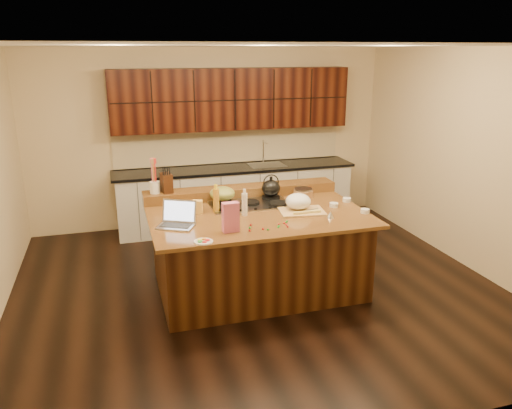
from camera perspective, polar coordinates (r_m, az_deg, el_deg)
name	(u,v)px	position (r m, az deg, el deg)	size (l,w,h in m)	color
room	(257,175)	(5.45, 0.15, 3.37)	(5.52, 5.02, 2.72)	black
island	(257,250)	(5.72, 0.14, -5.27)	(2.40, 1.60, 0.92)	black
back_ledge	(241,191)	(6.19, -1.71, 1.54)	(2.40, 0.30, 0.12)	black
cooktop	(250,204)	(5.83, -0.70, 0.10)	(0.92, 0.52, 0.05)	gray
back_counter	(235,164)	(7.70, -2.45, 4.70)	(3.70, 0.66, 2.40)	silver
kettle	(271,188)	(6.00, 1.72, 1.88)	(0.22, 0.22, 0.20)	black
green_bowl	(222,194)	(5.85, -3.87, 1.25)	(0.30, 0.30, 0.16)	olive
laptop	(177,219)	(5.21, -8.97, -1.66)	(0.45, 0.42, 0.25)	#B7B7BC
oil_bottle	(216,201)	(5.56, -4.58, 0.45)	(0.07, 0.07, 0.27)	#C28A22
vinegar_bottle	(245,204)	(5.44, -1.32, 0.01)	(0.06, 0.06, 0.25)	silver
wooden_tray	(299,204)	(5.61, 4.95, 0.11)	(0.54, 0.43, 0.20)	tan
ramekin_a	(365,211)	(5.68, 12.36, -0.72)	(0.10, 0.10, 0.04)	white
ramekin_b	(347,200)	(6.06, 10.34, 0.54)	(0.10, 0.10, 0.04)	white
ramekin_c	(334,205)	(5.84, 8.88, -0.04)	(0.10, 0.10, 0.04)	white
strainer_bowl	(303,193)	(6.17, 5.42, 1.26)	(0.24, 0.24, 0.09)	#996B3F
kitchen_timer	(330,215)	(5.45, 8.49, -1.16)	(0.08, 0.08, 0.07)	silver
pink_bag	(231,217)	(4.95, -2.93, -1.46)	(0.16, 0.09, 0.30)	#CA5F81
candy_plate	(203,242)	(4.75, -6.02, -4.23)	(0.18, 0.18, 0.01)	white
package_box	(198,207)	(5.55, -6.70, -0.28)	(0.11, 0.08, 0.15)	#F1BF55
utensil_crock	(155,187)	(5.99, -11.49, 1.93)	(0.12, 0.12, 0.14)	white
knife_block	(166,183)	(5.99, -10.19, 2.44)	(0.11, 0.19, 0.23)	black
gumdrop_0	(288,227)	(5.11, 3.63, -2.53)	(0.02, 0.02, 0.02)	red
gumdrop_1	(279,226)	(5.13, 2.65, -2.45)	(0.02, 0.02, 0.02)	#198C26
gumdrop_2	(251,225)	(5.15, -0.61, -2.34)	(0.02, 0.02, 0.02)	red
gumdrop_3	(250,228)	(5.07, -0.73, -2.68)	(0.02, 0.02, 0.02)	#198C26
gumdrop_4	(286,225)	(5.17, 3.48, -2.30)	(0.02, 0.02, 0.02)	red
gumdrop_5	(286,222)	(5.24, 3.44, -2.04)	(0.02, 0.02, 0.02)	#198C26
gumdrop_6	(279,224)	(5.18, 2.62, -2.26)	(0.02, 0.02, 0.02)	red
gumdrop_7	(287,221)	(5.27, 3.57, -1.92)	(0.02, 0.02, 0.02)	#198C26
gumdrop_8	(284,223)	(5.21, 3.25, -2.13)	(0.02, 0.02, 0.02)	red
gumdrop_9	(268,230)	(5.02, 1.36, -2.89)	(0.02, 0.02, 0.02)	#198C26
gumdrop_10	(263,229)	(5.04, 0.81, -2.80)	(0.02, 0.02, 0.02)	red
gumdrop_11	(278,227)	(5.10, 2.56, -2.59)	(0.02, 0.02, 0.02)	#198C26
gumdrop_12	(250,231)	(4.99, -0.73, -2.99)	(0.02, 0.02, 0.02)	red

